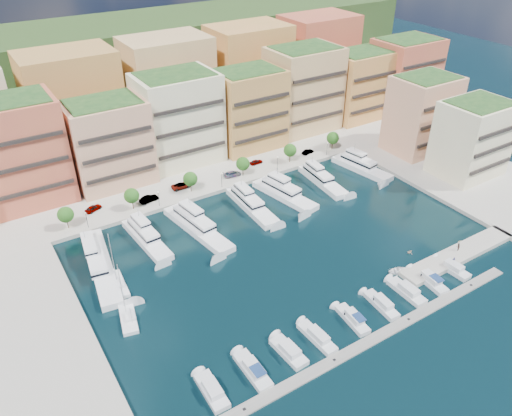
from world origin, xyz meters
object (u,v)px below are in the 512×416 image
object	(u,v)px
lamppost_2	(222,178)
yacht_3	(250,203)
car_4	(256,162)
cruiser_1	(253,370)
tender_0	(398,271)
yacht_5	(321,179)
person_1	(458,247)
cruiser_2	(289,352)
cruiser_4	(353,319)
car_3	(232,174)
cruiser_3	(317,338)
person_0	(454,261)
tender_1	(410,252)
lamppost_0	(86,218)
tree_4	(290,150)
car_1	(149,199)
sailboat_2	(118,285)
car_0	(93,208)
cruiser_0	(212,391)
cruiser_7	(429,280)
tree_3	(243,164)
car_5	(308,152)
tree_5	(333,138)
yacht_6	(360,166)
tender_3	(460,242)
cruiser_8	(452,269)
yacht_1	(146,237)
yacht_0	(99,262)
car_2	(181,186)
cruiser_6	(407,292)
tree_1	(132,196)
cruiser_5	(381,305)
lamppost_1	(158,196)
sailboat_1	(128,317)
lamppost_4	(327,146)
lamppost_3	(277,161)
yacht_4	(283,193)
tree_0	(66,215)

from	to	relation	value
lamppost_2	yacht_3	xyz separation A→B (m)	(1.83, -11.49, -2.62)
car_4	cruiser_1	bearing A→B (deg)	145.83
tender_0	yacht_5	bearing A→B (deg)	-7.50
cruiser_1	person_1	size ratio (longest dim) A/B	4.64
lamppost_2	cruiser_2	bearing A→B (deg)	-107.57
cruiser_1	cruiser_4	size ratio (longest dim) A/B	1.07
lamppost_2	car_3	bearing A→B (deg)	34.75
cruiser_3	person_0	size ratio (longest dim) A/B	4.94
cruiser_2	tender_1	xyz separation A→B (m)	(39.38, 9.06, -0.14)
lamppost_0	cruiser_1	size ratio (longest dim) A/B	0.47
tree_4	car_1	distance (m)	43.50
lamppost_2	cruiser_4	size ratio (longest dim) A/B	0.50
tree_4	sailboat_2	xyz separation A→B (m)	(-60.74, -25.06, -4.43)
sailboat_2	car_0	distance (m)	29.72
cruiser_0	cruiser_7	world-z (taller)	cruiser_7
tree_3	car_5	world-z (taller)	tree_3
tree_5	person_1	size ratio (longest dim) A/B	2.94
yacht_6	tender_3	xyz separation A→B (m)	(-5.08, -39.24, -0.83)
cruiser_4	cruiser_7	bearing A→B (deg)	-0.03
cruiser_7	cruiser_8	distance (m)	7.06
tender_1	person_0	xyz separation A→B (m)	(3.86, -8.42, 1.49)
yacht_1	cruiser_3	bearing A→B (deg)	-71.95
yacht_0	car_2	distance (m)	34.65
cruiser_1	cruiser_6	distance (m)	36.30
tree_1	cruiser_0	xyz separation A→B (m)	(-8.76, -58.09, -4.20)
cruiser_3	sailboat_2	world-z (taller)	sailboat_2
tree_4	cruiser_5	size ratio (longest dim) A/B	0.66
lamppost_1	cruiser_6	world-z (taller)	lamppost_1
tree_4	car_1	xyz separation A→B (m)	(-43.39, 1.06, -2.92)
tree_4	tender_3	distance (m)	53.69
cruiser_7	car_4	xyz separation A→B (m)	(-2.74, 62.20, 1.11)
tree_4	car_4	size ratio (longest dim) A/B	1.43
tree_4	tender_1	distance (m)	49.27
cruiser_4	lamppost_2	bearing A→B (deg)	86.84
yacht_1	tender_0	world-z (taller)	yacht_1
lamppost_2	car_3	size ratio (longest dim) A/B	0.83
cruiser_1	person_0	xyz separation A→B (m)	(50.63, 0.67, 1.32)
cruiser_5	tender_0	xyz separation A→B (m)	(10.38, 5.81, -0.12)
cruiser_7	cruiser_2	bearing A→B (deg)	179.95
sailboat_1	cruiser_7	bearing A→B (deg)	-22.48
sailboat_2	car_3	world-z (taller)	sailboat_2
yacht_0	sailboat_2	distance (m)	8.40
car_3	person_1	world-z (taller)	person_1
lamppost_4	car_0	distance (m)	69.10
lamppost_1	tender_3	size ratio (longest dim) A/B	2.95
yacht_6	car_2	bearing A→B (deg)	161.68
tree_3	cruiser_4	distance (m)	59.30
sailboat_1	tender_3	distance (m)	74.75
lamppost_3	yacht_4	bearing A→B (deg)	-117.74
tree_0	tender_1	size ratio (longest dim) A/B	3.69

